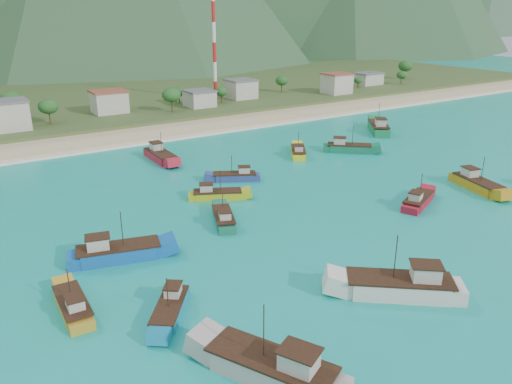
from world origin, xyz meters
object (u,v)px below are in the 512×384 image
boat_16 (348,148)px  boat_17 (117,253)px  radio_tower (214,42)px  boat_6 (73,307)px  boat_4 (418,201)px  boat_27 (170,309)px  boat_9 (402,287)px  boat_8 (224,219)px  boat_11 (160,156)px  boat_25 (236,177)px  boat_21 (477,184)px  boat_26 (379,128)px  boat_19 (216,195)px  boat_1 (274,370)px  boat_7 (298,153)px

boat_16 → boat_17: (-63.39, -23.27, 0.09)m
radio_tower → boat_6: size_ratio=4.16×
boat_4 → boat_27: (-49.12, -7.04, -0.11)m
boat_9 → boat_8: bearing=52.4°
boat_4 → boat_11: bearing=-175.7°
boat_6 → boat_25: boat_25 is taller
boat_17 → boat_25: (30.44, 19.93, -0.32)m
boat_4 → boat_8: (-31.79, 11.64, -0.07)m
boat_4 → boat_6: size_ratio=1.10×
boat_8 → boat_11: (5.30, 37.94, 0.29)m
radio_tower → boat_4: (-17.25, -103.85, -20.49)m
boat_11 → boat_25: 22.09m
boat_8 → boat_21: size_ratio=0.80×
radio_tower → boat_27: bearing=-120.9°
radio_tower → boat_27: radio_tower is taller
boat_27 → boat_26: bearing=-112.2°
boat_16 → boat_26: boat_26 is taller
boat_11 → boat_16: (39.99, -17.60, -0.07)m
boat_26 → boat_6: bearing=-117.6°
boat_17 → boat_27: bearing=17.5°
boat_8 → boat_27: size_ratio=1.11×
boat_26 → boat_27: boat_26 is taller
boat_4 → boat_11: boat_11 is taller
boat_4 → boat_19: (-27.58, 21.67, -0.04)m
boat_1 → boat_26: size_ratio=1.02×
radio_tower → boat_21: (-1.40, -104.24, -20.30)m
boat_1 → boat_11: size_ratio=1.15×
boat_11 → boat_4: bearing=118.9°
boat_7 → boat_27: boat_7 is taller
boat_4 → boat_9: size_ratio=0.78×
boat_1 → boat_19: (17.92, 43.47, -0.43)m
boat_8 → boat_27: (-17.34, -18.67, -0.04)m
radio_tower → boat_9: size_ratio=2.96×
boat_1 → boat_8: boat_1 is taller
boat_8 → boat_16: boat_16 is taller
boat_16 → boat_8: bearing=-24.7°
boat_19 → boat_6: bearing=-26.9°
boat_4 → boat_7: bearing=153.4°
boat_6 → boat_25: size_ratio=0.99×
boat_7 → boat_8: size_ratio=1.01×
boat_25 → boat_9: bearing=-158.0°
boat_11 → radio_tower: bearing=-128.1°
radio_tower → boat_9: radio_tower is taller
radio_tower → boat_17: 118.20m
boat_9 → boat_25: boat_9 is taller
boat_1 → boat_26: boat_26 is taller
boat_1 → boat_11: 73.86m
boat_8 → boat_19: size_ratio=0.99×
boat_4 → boat_26: bearing=117.2°
radio_tower → boat_21: size_ratio=3.21×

